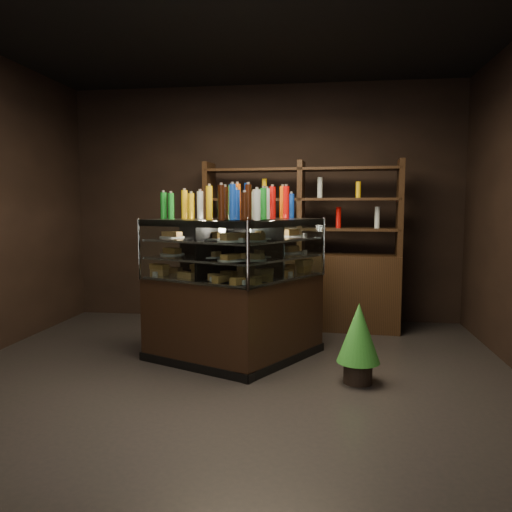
{
  "coord_description": "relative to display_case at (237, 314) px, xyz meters",
  "views": [
    {
      "loc": [
        0.79,
        -3.93,
        1.48
      ],
      "look_at": [
        0.18,
        0.54,
        1.02
      ],
      "focal_mm": 35.0,
      "sensor_mm": 36.0,
      "label": 1
    }
  ],
  "objects": [
    {
      "name": "ground",
      "position": [
        0.02,
        -0.64,
        -0.46
      ],
      "size": [
        5.0,
        5.0,
        0.0
      ],
      "primitive_type": "plane",
      "color": "black",
      "rests_on": "ground"
    },
    {
      "name": "room_shell",
      "position": [
        0.02,
        -0.64,
        1.48
      ],
      "size": [
        5.02,
        5.02,
        3.01
      ],
      "color": "black",
      "rests_on": "ground"
    },
    {
      "name": "display_case",
      "position": [
        0.0,
        0.0,
        0.0
      ],
      "size": [
        1.75,
        1.39,
        1.36
      ],
      "rotation": [
        0.0,
        0.0,
        0.31
      ],
      "color": "black",
      "rests_on": "ground"
    },
    {
      "name": "food_display",
      "position": [
        0.0,
        -0.0,
        0.58
      ],
      "size": [
        1.42,
        1.08,
        0.42
      ],
      "color": "#D5984C",
      "rests_on": "display_case"
    },
    {
      "name": "bottles_top",
      "position": [
        -0.0,
        0.0,
        1.03
      ],
      "size": [
        1.25,
        0.94,
        0.3
      ],
      "color": "#0F38B2",
      "rests_on": "display_case"
    },
    {
      "name": "potted_conifer",
      "position": [
        1.1,
        -0.44,
        -0.02
      ],
      "size": [
        0.36,
        0.36,
        0.77
      ],
      "rotation": [
        0.0,
        0.0,
        -0.29
      ],
      "color": "black",
      "rests_on": "ground"
    },
    {
      "name": "back_shelving",
      "position": [
        0.53,
        1.41,
        0.15
      ],
      "size": [
        2.36,
        0.57,
        2.0
      ],
      "rotation": [
        0.0,
        0.0,
        -0.06
      ],
      "color": "black",
      "rests_on": "ground"
    }
  ]
}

